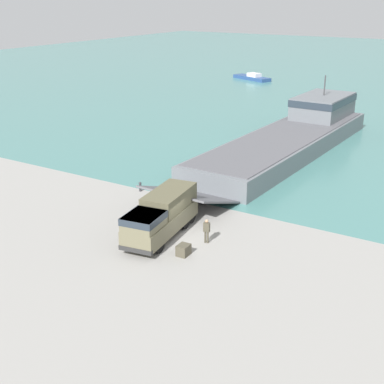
% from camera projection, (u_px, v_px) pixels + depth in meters
% --- Properties ---
extents(ground_plane, '(240.00, 240.00, 0.00)m').
position_uv_depth(ground_plane, '(180.00, 238.00, 37.73)').
color(ground_plane, gray).
extents(landing_craft, '(8.37, 37.29, 7.01)m').
position_uv_depth(landing_craft, '(295.00, 133.00, 59.18)').
color(landing_craft, slate).
rests_on(landing_craft, ground_plane).
extents(military_truck, '(3.49, 8.02, 2.98)m').
position_uv_depth(military_truck, '(161.00, 215.00, 37.51)').
color(military_truck, '#6B664C').
rests_on(military_truck, ground_plane).
extents(soldier_on_ramp, '(0.48, 0.32, 1.74)m').
position_uv_depth(soldier_on_ramp, '(207.00, 229.00, 36.62)').
color(soldier_on_ramp, '#4C4738').
rests_on(soldier_on_ramp, ground_plane).
extents(moored_boat_a, '(8.87, 5.49, 1.36)m').
position_uv_depth(moored_boat_a, '(252.00, 77.00, 106.54)').
color(moored_boat_a, navy).
rests_on(moored_boat_a, ground_plane).
extents(mooring_bollard, '(0.24, 0.24, 0.85)m').
position_uv_depth(mooring_bollard, '(140.00, 186.00, 46.43)').
color(mooring_bollard, '#333338').
rests_on(mooring_bollard, ground_plane).
extents(cargo_crate, '(0.76, 0.90, 0.73)m').
position_uv_depth(cargo_crate, '(183.00, 250.00, 35.10)').
color(cargo_crate, '#4C4738').
rests_on(cargo_crate, ground_plane).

